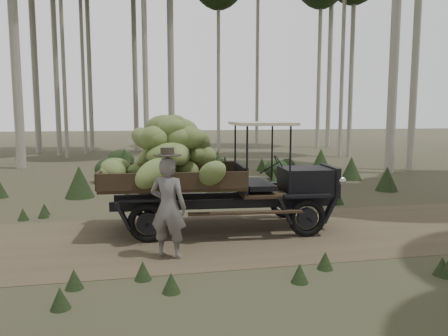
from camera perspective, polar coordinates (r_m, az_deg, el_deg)
The scene contains 5 objects.
ground at distance 9.12m, azimuth -3.43°, elevation -9.09°, with size 120.00×120.00×0.00m, color #473D2B.
dirt_track at distance 9.12m, azimuth -3.43°, elevation -9.07°, with size 70.00×4.00×0.01m, color brown.
banana_truck at distance 9.39m, azimuth -4.32°, elevation 0.96°, with size 5.33×2.62×2.62m.
farmer at distance 7.76m, azimuth -7.29°, elevation -4.96°, with size 0.78×0.68×1.96m.
undergrowth at distance 10.94m, azimuth 1.08°, elevation -3.55°, with size 21.25×24.19×1.31m.
Camera 1 is at (-1.25, -8.67, 2.54)m, focal length 35.00 mm.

